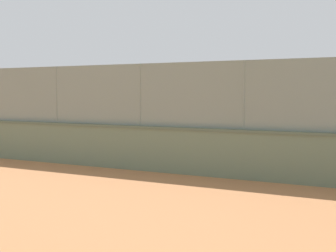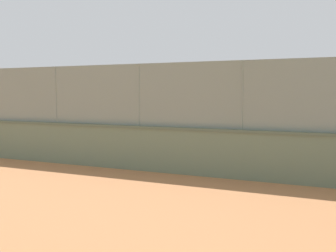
{
  "view_description": "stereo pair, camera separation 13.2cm",
  "coord_description": "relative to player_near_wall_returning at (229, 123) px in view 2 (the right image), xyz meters",
  "views": [
    {
      "loc": [
        -7.48,
        22.15,
        2.42
      ],
      "look_at": [
        0.55,
        6.35,
        1.01
      ],
      "focal_mm": 44.33,
      "sensor_mm": 36.0,
      "label": 1
    },
    {
      "loc": [
        -7.6,
        22.09,
        2.42
      ],
      "look_at": [
        0.55,
        6.35,
        1.01
      ],
      "focal_mm": 44.33,
      "sensor_mm": 36.0,
      "label": 2
    }
  ],
  "objects": [
    {
      "name": "spare_ball_by_wall",
      "position": [
        2.18,
        7.49,
        -0.82
      ],
      "size": [
        0.17,
        0.17,
        0.17
      ],
      "primitive_type": "sphere",
      "color": "yellow",
      "rests_on": "ground_plane"
    },
    {
      "name": "ground_plane",
      "position": [
        0.77,
        -2.21,
        -0.91
      ],
      "size": [
        260.0,
        260.0,
        0.0
      ],
      "primitive_type": "plane",
      "color": "#B27247"
    },
    {
      "name": "player_at_service_line",
      "position": [
        5.21,
        2.02,
        0.05
      ],
      "size": [
        1.03,
        0.71,
        1.63
      ],
      "color": "black",
      "rests_on": "ground_plane"
    },
    {
      "name": "perimeter_wall",
      "position": [
        -1.69,
        8.68,
        -0.2
      ],
      "size": [
        23.57,
        1.32,
        1.4
      ],
      "color": "slate",
      "rests_on": "ground_plane"
    },
    {
      "name": "player_near_wall_returning",
      "position": [
        0.0,
        0.0,
        0.0
      ],
      "size": [
        1.15,
        0.71,
        1.54
      ],
      "color": "#591919",
      "rests_on": "ground_plane"
    },
    {
      "name": "sports_ball",
      "position": [
        0.8,
        0.84,
        -0.85
      ],
      "size": [
        0.12,
        0.12,
        0.12
      ],
      "primitive_type": "sphere",
      "color": "#3399D8",
      "rests_on": "ground_plane"
    },
    {
      "name": "fence_panel_on_wall",
      "position": [
        -1.69,
        8.68,
        1.46
      ],
      "size": [
        23.16,
        0.92,
        1.93
      ],
      "color": "gray",
      "rests_on": "perimeter_wall"
    }
  ]
}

